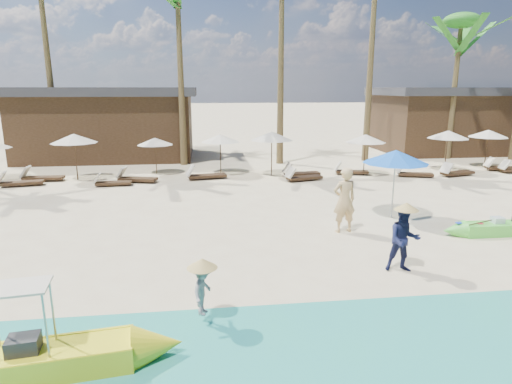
{
  "coord_description": "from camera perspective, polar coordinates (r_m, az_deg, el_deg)",
  "views": [
    {
      "loc": [
        -2.23,
        -10.21,
        4.24
      ],
      "look_at": [
        -0.73,
        2.0,
        1.26
      ],
      "focal_mm": 30.0,
      "sensor_mm": 36.0,
      "label": 1
    }
  ],
  "objects": [
    {
      "name": "ground",
      "position": [
        11.28,
        4.96,
        -8.5
      ],
      "size": [
        240.0,
        240.0,
        0.0
      ],
      "primitive_type": "plane",
      "color": "beige",
      "rests_on": "ground"
    },
    {
      "name": "wet_sand_strip",
      "position": [
        7.08,
        14.09,
        -23.62
      ],
      "size": [
        240.0,
        4.5,
        0.01
      ],
      "primitive_type": "cube",
      "color": "tan",
      "rests_on": "ground"
    },
    {
      "name": "green_canoe",
      "position": [
        14.86,
        30.66,
        -4.11
      ],
      "size": [
        4.62,
        0.65,
        0.59
      ],
      "rotation": [
        0.0,
        0.0,
        -0.02
      ],
      "color": "#52D340",
      "rests_on": "ground"
    },
    {
      "name": "yellow_canoe",
      "position": [
        7.78,
        -30.02,
        -19.31
      ],
      "size": [
        5.69,
        1.2,
        1.48
      ],
      "rotation": [
        0.0,
        0.0,
        0.13
      ],
      "color": "yellow",
      "rests_on": "ground"
    },
    {
      "name": "tourist",
      "position": [
        13.04,
        11.7,
        -1.07
      ],
      "size": [
        0.79,
        0.58,
        1.99
      ],
      "primitive_type": "imported",
      "rotation": [
        0.0,
        0.0,
        3.29
      ],
      "color": "tan",
      "rests_on": "ground"
    },
    {
      "name": "vendor_green",
      "position": [
        10.67,
        19.09,
        -6.03
      ],
      "size": [
        0.86,
        0.72,
        1.57
      ],
      "primitive_type": "imported",
      "rotation": [
        0.0,
        0.0,
        -0.18
      ],
      "color": "#161A3D",
      "rests_on": "ground"
    },
    {
      "name": "vendor_yellow",
      "position": [
        8.06,
        -7.09,
        -12.77
      ],
      "size": [
        0.55,
        0.71,
        0.97
      ],
      "primitive_type": "imported",
      "rotation": [
        0.0,
        0.0,
        1.23
      ],
      "color": "gray",
      "rests_on": "ground"
    },
    {
      "name": "blue_umbrella",
      "position": [
        14.72,
        18.14,
        4.5
      ],
      "size": [
        2.13,
        2.13,
        2.29
      ],
      "color": "#99999E",
      "rests_on": "ground"
    },
    {
      "name": "resort_parasol_3",
      "position": [
        21.81,
        -23.13,
        6.59
      ],
      "size": [
        2.13,
        2.13,
        2.19
      ],
      "color": "#3A2718",
      "rests_on": "ground"
    },
    {
      "name": "lounger_3_left",
      "position": [
        22.44,
        -26.8,
        1.83
      ],
      "size": [
        1.89,
        0.62,
        0.64
      ],
      "rotation": [
        0.0,
        0.0,
        -0.02
      ],
      "color": "#3A2718",
      "rests_on": "ground"
    },
    {
      "name": "lounger_3_right",
      "position": [
        21.72,
        -29.11,
        1.2
      ],
      "size": [
        1.91,
        0.91,
        0.62
      ],
      "rotation": [
        0.0,
        0.0,
        0.19
      ],
      "color": "#3A2718",
      "rests_on": "ground"
    },
    {
      "name": "resort_parasol_4",
      "position": [
        22.13,
        -13.32,
        6.58
      ],
      "size": [
        1.79,
        1.79,
        1.84
      ],
      "color": "#3A2718",
      "rests_on": "ground"
    },
    {
      "name": "lounger_4_left",
      "position": [
        20.12,
        -18.8,
        1.27
      ],
      "size": [
        1.65,
        0.6,
        0.55
      ],
      "rotation": [
        0.0,
        0.0,
        0.06
      ],
      "color": "#3A2718",
      "rests_on": "ground"
    },
    {
      "name": "lounger_4_right",
      "position": [
        20.57,
        -15.83,
        1.82
      ],
      "size": [
        1.93,
        1.0,
        0.63
      ],
      "rotation": [
        0.0,
        0.0,
        -0.25
      ],
      "color": "#3A2718",
      "rests_on": "ground"
    },
    {
      "name": "resort_parasol_5",
      "position": [
        21.62,
        -4.8,
        7.16
      ],
      "size": [
        1.96,
        1.96,
        2.01
      ],
      "color": "#3A2718",
      "rests_on": "ground"
    },
    {
      "name": "lounger_5_left",
      "position": [
        20.61,
        -6.9,
        2.28
      ],
      "size": [
        1.98,
        0.93,
        0.65
      ],
      "rotation": [
        0.0,
        0.0,
        0.19
      ],
      "color": "#3A2718",
      "rests_on": "ground"
    },
    {
      "name": "resort_parasol_6",
      "position": [
        21.15,
        2.11,
        7.48
      ],
      "size": [
        2.12,
        2.12,
        2.19
      ],
      "color": "#3A2718",
      "rests_on": "ground"
    },
    {
      "name": "lounger_6_left",
      "position": [
        21.16,
        5.82,
        2.58
      ],
      "size": [
        1.86,
        0.73,
        0.62
      ],
      "rotation": [
        0.0,
        0.0,
        0.1
      ],
      "color": "#3A2718",
      "rests_on": "ground"
    },
    {
      "name": "lounger_6_right",
      "position": [
        20.21,
        6.16,
        2.04
      ],
      "size": [
        1.85,
        0.97,
        0.6
      ],
      "rotation": [
        0.0,
        0.0,
        0.25
      ],
      "color": "#3A2718",
      "rests_on": "ground"
    },
    {
      "name": "resort_parasol_7",
      "position": [
        21.9,
        14.39,
        6.93
      ],
      "size": [
        1.98,
        1.98,
        2.04
      ],
      "color": "#3A2718",
      "rests_on": "ground"
    },
    {
      "name": "lounger_7_left",
      "position": [
        22.12,
        12.36,
        2.78
      ],
      "size": [
        1.77,
        0.91,
        0.58
      ],
      "rotation": [
        0.0,
        0.0,
        -0.24
      ],
      "color": "#3A2718",
      "rests_on": "ground"
    },
    {
      "name": "lounger_7_right",
      "position": [
        22.39,
        20.2,
        2.39
      ],
      "size": [
        1.79,
        1.0,
        0.58
      ],
      "rotation": [
        0.0,
        0.0,
        -0.29
      ],
      "color": "#3A2718",
      "rests_on": "ground"
    },
    {
      "name": "resort_parasol_8",
      "position": [
        24.43,
        24.24,
        7.0
      ],
      "size": [
        2.07,
        2.07,
        2.13
      ],
      "color": "#3A2718",
      "rests_on": "ground"
    },
    {
      "name": "lounger_8_left",
      "position": [
        23.43,
        25.07,
        2.44
      ],
      "size": [
        1.91,
        1.01,
        0.62
      ],
      "rotation": [
        0.0,
        0.0,
        0.26
      ],
      "color": "#3A2718",
      "rests_on": "ground"
    },
    {
      "name": "resort_parasol_9",
      "position": [
        26.49,
        28.57,
        6.86
      ],
      "size": [
        2.01,
        2.01,
        2.07
      ],
      "color": "#3A2718",
      "rests_on": "ground"
    },
    {
      "name": "lounger_9_right",
      "position": [
        26.08,
        29.87,
        2.93
      ],
      "size": [
        1.9,
        0.87,
        0.62
      ],
      "rotation": [
        0.0,
        0.0,
        -0.18
      ],
      "color": "#3A2718",
      "rests_on": "ground"
    },
    {
      "name": "palm_3",
      "position": [
        24.89,
        -10.39,
        23.47
      ],
      "size": [
        2.08,
        2.08,
        10.52
      ],
      "color": "brown",
      "rests_on": "ground"
    },
    {
      "name": "palm_6",
      "position": [
        29.09,
        25.52,
        17.93
      ],
      "size": [
        2.08,
        2.08,
        8.51
      ],
      "color": "brown",
      "rests_on": "ground"
    },
    {
      "name": "pavilion_west",
      "position": [
        28.38,
        -18.98,
        8.77
      ],
      "size": [
        10.8,
        6.6,
        4.3
      ],
      "color": "#3A2718",
      "rests_on": "ground"
    },
    {
      "name": "pavilion_east",
      "position": [
        32.18,
        23.57,
        8.88
      ],
      "size": [
        8.8,
        6.6,
        4.3
      ],
      "color": "#3A2718",
      "rests_on": "ground"
    }
  ]
}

